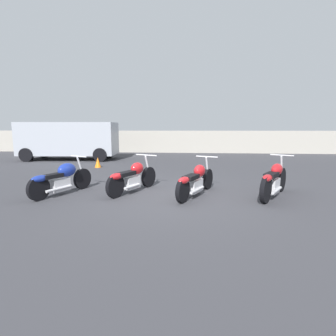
# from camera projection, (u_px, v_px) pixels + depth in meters

# --- Properties ---
(ground_plane) EXTENTS (60.00, 60.00, 0.00)m
(ground_plane) POSITION_uv_depth(u_px,v_px,m) (167.00, 196.00, 6.59)
(ground_plane) COLOR #38383D
(fence_back) EXTENTS (40.00, 0.04, 1.53)m
(fence_back) POSITION_uv_depth(u_px,v_px,m) (182.00, 142.00, 18.13)
(fence_back) COLOR #9E998E
(fence_back) RESTS_ON ground_plane
(motorcycle_slot_0) EXTENTS (0.91, 1.85, 0.94)m
(motorcycle_slot_0) POSITION_uv_depth(u_px,v_px,m) (61.00, 178.00, 6.69)
(motorcycle_slot_0) COLOR black
(motorcycle_slot_0) RESTS_ON ground_plane
(motorcycle_slot_1) EXTENTS (1.06, 1.86, 0.95)m
(motorcycle_slot_1) POSITION_uv_depth(u_px,v_px,m) (132.00, 177.00, 6.92)
(motorcycle_slot_1) COLOR black
(motorcycle_slot_1) RESTS_ON ground_plane
(motorcycle_slot_2) EXTENTS (1.06, 2.01, 0.94)m
(motorcycle_slot_2) POSITION_uv_depth(u_px,v_px,m) (196.00, 181.00, 6.57)
(motorcycle_slot_2) COLOR black
(motorcycle_slot_2) RESTS_ON ground_plane
(motorcycle_slot_3) EXTENTS (1.15, 1.80, 1.00)m
(motorcycle_slot_3) POSITION_uv_depth(u_px,v_px,m) (274.00, 180.00, 6.42)
(motorcycle_slot_3) COLOR black
(motorcycle_slot_3) RESTS_ON ground_plane
(parked_van) EXTENTS (5.12, 2.51, 2.00)m
(parked_van) POSITION_uv_depth(u_px,v_px,m) (69.00, 139.00, 14.16)
(parked_van) COLOR #999EA8
(parked_van) RESTS_ON ground_plane
(traffic_cone_near) EXTENTS (0.27, 0.27, 0.44)m
(traffic_cone_near) POSITION_uv_depth(u_px,v_px,m) (98.00, 162.00, 11.38)
(traffic_cone_near) COLOR orange
(traffic_cone_near) RESTS_ON ground_plane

